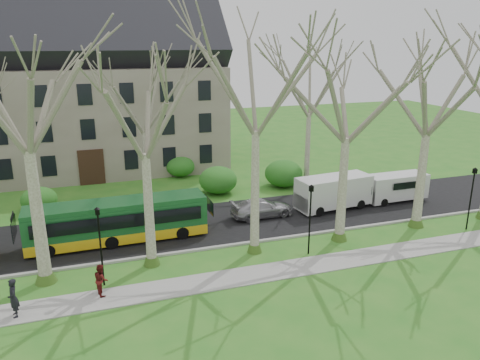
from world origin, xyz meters
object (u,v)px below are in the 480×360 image
van_a (333,193)px  pedestrian_a (13,298)px  sedan (262,208)px  bus_follow (118,221)px  pedestrian_b (101,280)px  van_b (396,188)px

van_a → pedestrian_a: size_ratio=3.06×
sedan → van_a: van_a is taller
bus_follow → pedestrian_a: size_ratio=5.88×
pedestrian_a → pedestrian_b: 4.02m
pedestrian_a → pedestrian_b: (3.95, 0.74, -0.12)m
bus_follow → van_a: (16.02, 1.00, -0.13)m
pedestrian_a → van_a: bearing=99.0°
pedestrian_a → van_b: bearing=94.9°
pedestrian_b → sedan: bearing=-69.9°
bus_follow → sedan: bus_follow is taller
van_a → pedestrian_a: bearing=-164.6°
bus_follow → pedestrian_b: size_ratio=6.72×
van_b → pedestrian_b: van_b is taller
van_a → pedestrian_b: bearing=-162.4°
bus_follow → pedestrian_b: bearing=-103.1°
bus_follow → pedestrian_b: 6.65m
van_a → van_b: bearing=-5.6°
van_a → pedestrian_b: 18.94m
sedan → pedestrian_a: pedestrian_a is taller
sedan → van_b: van_b is taller
bus_follow → van_b: (21.62, 1.00, -0.30)m
van_b → pedestrian_b: (-23.00, -7.49, -0.27)m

